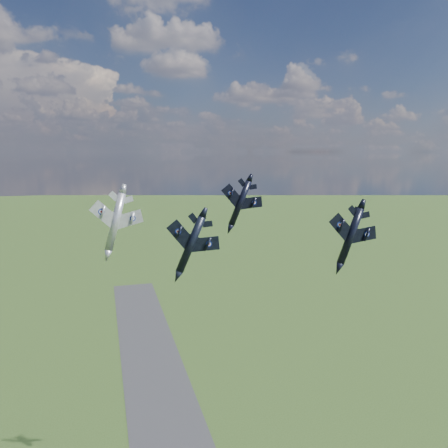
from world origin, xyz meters
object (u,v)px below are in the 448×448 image
object	(u,v)px
jet_high_navy	(240,203)
jet_left_silver	(115,222)
jet_right_navy	(351,236)
jet_lead_navy	(191,244)

from	to	relation	value
jet_high_navy	jet_left_silver	xyz separation A→B (m)	(-31.56, -16.80, -0.89)
jet_right_navy	jet_high_navy	bearing A→B (deg)	109.02
jet_lead_navy	jet_right_navy	xyz separation A→B (m)	(29.36, -4.64, 0.84)
jet_right_navy	jet_lead_navy	bearing A→B (deg)	173.64
jet_left_silver	jet_right_navy	bearing A→B (deg)	-35.96
jet_right_navy	jet_left_silver	world-z (taller)	jet_left_silver
jet_lead_navy	jet_left_silver	bearing A→B (deg)	144.60
jet_lead_navy	jet_left_silver	world-z (taller)	jet_left_silver
jet_right_navy	jet_left_silver	xyz separation A→B (m)	(-41.94, 18.47, 1.63)
jet_lead_navy	jet_right_navy	size ratio (longest dim) A/B	0.99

